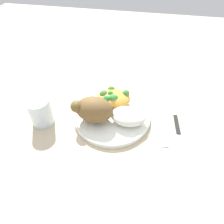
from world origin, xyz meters
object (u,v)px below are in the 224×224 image
roasted_chicken (93,109)px  water_glass (41,112)px  mac_cheese_with_broccoli (113,98)px  knife (179,134)px  fork (163,130)px  plate (112,116)px  rice_pile (128,116)px

roasted_chicken → water_glass: 0.16m
mac_cheese_with_broccoli → knife: (-0.22, 0.09, -0.04)m
mac_cheese_with_broccoli → fork: (-0.17, 0.08, -0.04)m
plate → knife: plate is taller
mac_cheese_with_broccoli → water_glass: (0.21, 0.11, 0.01)m
roasted_chicken → water_glass: roasted_chicken is taller
knife → fork: bearing=-5.2°
mac_cheese_with_broccoli → knife: size_ratio=0.60×
fork → knife: (-0.05, 0.00, 0.00)m
water_glass → rice_pile: bearing=-171.6°
rice_pile → water_glass: water_glass is taller
rice_pile → water_glass: (0.27, 0.04, 0.01)m
mac_cheese_with_broccoli → fork: bearing=154.6°
fork → water_glass: (0.38, 0.03, 0.04)m
rice_pile → knife: bearing=176.1°
plate → fork: bearing=171.3°
knife → water_glass: 0.43m
mac_cheese_with_broccoli → roasted_chicken: bearing=62.7°
water_glass → roasted_chicken: bearing=-170.3°
rice_pile → water_glass: 0.27m
fork → water_glass: 0.38m
knife → water_glass: size_ratio=2.16×
plate → roasted_chicken: (0.05, 0.03, 0.05)m
fork → knife: knife is taller
rice_pile → fork: bearing=176.6°
plate → fork: plate is taller
rice_pile → fork: (-0.11, 0.01, -0.03)m
fork → mac_cheese_with_broccoli: bearing=-25.4°
rice_pile → knife: (-0.16, 0.01, -0.03)m
knife → roasted_chicken: bearing=0.2°
roasted_chicken → rice_pile: (-0.11, -0.01, -0.02)m
rice_pile → knife: 0.16m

